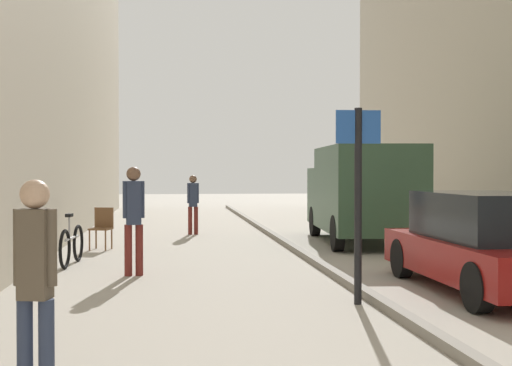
# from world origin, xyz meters

# --- Properties ---
(ground_plane) EXTENTS (80.00, 80.00, 0.00)m
(ground_plane) POSITION_xyz_m (0.00, 12.00, 0.00)
(ground_plane) COLOR #A8A093
(kerb_strip) EXTENTS (0.16, 40.00, 0.12)m
(kerb_strip) POSITION_xyz_m (1.58, 12.00, 0.06)
(kerb_strip) COLOR gray
(kerb_strip) RESTS_ON ground_plane
(pedestrian_main_foreground) EXTENTS (0.33, 0.23, 1.70)m
(pedestrian_main_foreground) POSITION_xyz_m (-2.14, 4.10, 0.98)
(pedestrian_main_foreground) COLOR #2D3851
(pedestrian_main_foreground) RESTS_ON ground_plane
(pedestrian_mid_block) EXTENTS (0.36, 0.24, 1.84)m
(pedestrian_mid_block) POSITION_xyz_m (-1.75, 10.48, 1.06)
(pedestrian_mid_block) COLOR maroon
(pedestrian_mid_block) RESTS_ON ground_plane
(pedestrian_far_crossing) EXTENTS (0.33, 0.21, 1.65)m
(pedestrian_far_crossing) POSITION_xyz_m (-0.52, 17.90, 0.95)
(pedestrian_far_crossing) COLOR maroon
(pedestrian_far_crossing) RESTS_ON ground_plane
(delivery_van) EXTENTS (2.39, 5.30, 2.35)m
(delivery_van) POSITION_xyz_m (3.54, 15.17, 1.26)
(delivery_van) COLOR #335138
(delivery_van) RESTS_ON ground_plane
(parked_car) EXTENTS (1.86, 4.21, 1.45)m
(parked_car) POSITION_xyz_m (3.49, 8.29, 0.71)
(parked_car) COLOR maroon
(parked_car) RESTS_ON ground_plane
(street_sign_post) EXTENTS (0.60, 0.10, 2.60)m
(street_sign_post) POSITION_xyz_m (1.33, 7.60, 1.55)
(street_sign_post) COLOR black
(street_sign_post) RESTS_ON ground_plane
(bicycle_leaning) EXTENTS (0.22, 1.77, 0.98)m
(bicycle_leaning) POSITION_xyz_m (-2.98, 11.94, 0.38)
(bicycle_leaning) COLOR black
(bicycle_leaning) RESTS_ON ground_plane
(cafe_chair_near_window) EXTENTS (0.55, 0.55, 0.94)m
(cafe_chair_near_window) POSITION_xyz_m (-2.67, 14.54, 0.55)
(cafe_chair_near_window) COLOR brown
(cafe_chair_near_window) RESTS_ON ground_plane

